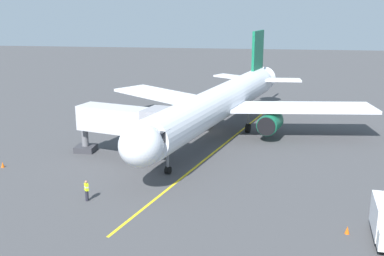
# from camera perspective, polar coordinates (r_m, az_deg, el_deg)

# --- Properties ---
(ground_plane) EXTENTS (220.00, 220.00, 0.00)m
(ground_plane) POSITION_cam_1_polar(r_m,az_deg,el_deg) (55.96, 2.77, -0.45)
(ground_plane) COLOR #424244
(apron_lead_in_line) EXTENTS (11.02, 38.58, 0.01)m
(apron_lead_in_line) POSITION_cam_1_polar(r_m,az_deg,el_deg) (48.28, 2.82, -3.00)
(apron_lead_in_line) COLOR yellow
(apron_lead_in_line) RESTS_ON ground
(airplane) EXTENTS (33.52, 39.66, 11.50)m
(airplane) POSITION_cam_1_polar(r_m,az_deg,el_deg) (53.28, 3.58, 3.17)
(airplane) COLOR silver
(airplane) RESTS_ON ground
(jet_bridge) EXTENTS (11.45, 5.60, 5.40)m
(jet_bridge) POSITION_cam_1_polar(r_m,az_deg,el_deg) (45.68, -7.70, 0.73)
(jet_bridge) COLOR #B7B7BC
(jet_bridge) RESTS_ON ground
(ground_crew_marshaller) EXTENTS (0.45, 0.47, 1.71)m
(ground_crew_marshaller) POSITION_cam_1_polar(r_m,az_deg,el_deg) (37.21, -13.03, -7.60)
(ground_crew_marshaller) COLOR #23232D
(ground_crew_marshaller) RESTS_ON ground
(safety_cone_nose_left) EXTENTS (0.32, 0.32, 0.55)m
(safety_cone_nose_left) POSITION_cam_1_polar(r_m,az_deg,el_deg) (33.37, 18.82, -11.96)
(safety_cone_nose_left) COLOR #F2590F
(safety_cone_nose_left) RESTS_ON ground
(safety_cone_nose_right) EXTENTS (0.32, 0.32, 0.55)m
(safety_cone_nose_right) POSITION_cam_1_polar(r_m,az_deg,el_deg) (47.28, -22.56, -4.24)
(safety_cone_nose_right) COLOR #F2590F
(safety_cone_nose_right) RESTS_ON ground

